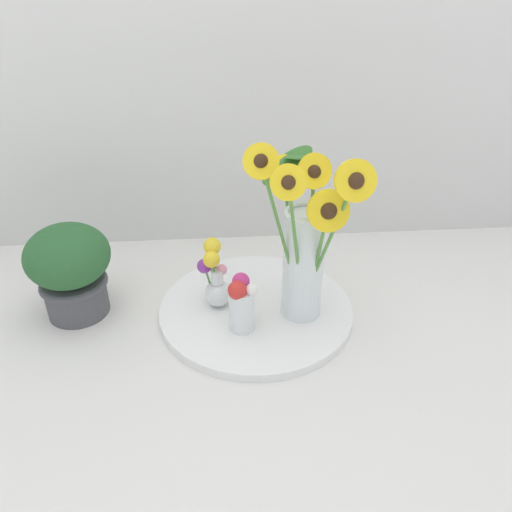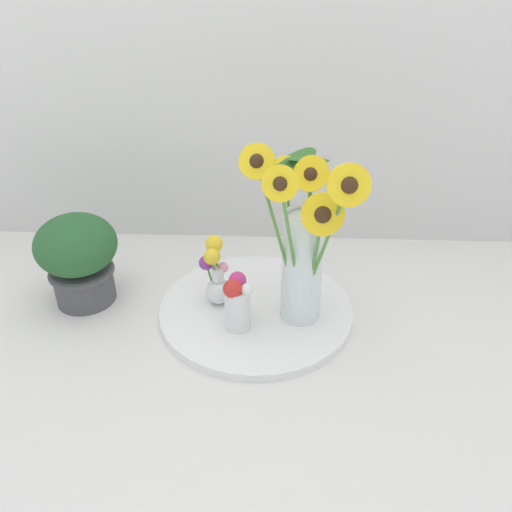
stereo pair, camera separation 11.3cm
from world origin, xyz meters
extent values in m
plane|color=silver|center=(0.00, 0.00, 0.00)|extent=(6.00, 6.00, 0.00)
cylinder|color=white|center=(0.04, 0.10, 0.01)|extent=(0.47, 0.47, 0.02)
cylinder|color=silver|center=(0.14, 0.07, 0.15)|extent=(0.09, 0.09, 0.26)
torus|color=silver|center=(0.14, 0.07, 0.28)|extent=(0.10, 0.10, 0.01)
cylinder|color=#568E42|center=(0.11, 0.02, 0.25)|extent=(0.05, 0.09, 0.29)
cylinder|color=yellow|center=(0.09, -0.02, 0.40)|extent=(0.08, 0.03, 0.08)
sphere|color=#382314|center=(0.09, -0.02, 0.40)|extent=(0.03, 0.03, 0.03)
cylinder|color=#568E42|center=(0.16, 0.03, 0.21)|extent=(0.02, 0.07, 0.23)
cylinder|color=yellow|center=(0.17, -0.01, 0.33)|extent=(0.09, 0.04, 0.09)
sphere|color=#382314|center=(0.17, -0.01, 0.33)|extent=(0.04, 0.04, 0.04)
cylinder|color=#568E42|center=(0.15, 0.05, 0.23)|extent=(0.01, 0.03, 0.33)
cylinder|color=yellow|center=(0.15, 0.04, 0.39)|extent=(0.07, 0.04, 0.06)
sphere|color=#382314|center=(0.15, 0.04, 0.39)|extent=(0.03, 0.03, 0.03)
cylinder|color=#568E42|center=(0.09, 0.05, 0.25)|extent=(0.09, 0.02, 0.32)
cylinder|color=yellow|center=(0.04, 0.04, 0.41)|extent=(0.08, 0.05, 0.08)
sphere|color=#382314|center=(0.04, 0.04, 0.41)|extent=(0.03, 0.03, 0.03)
cylinder|color=#568E42|center=(0.11, 0.11, 0.21)|extent=(0.04, 0.06, 0.29)
cylinder|color=yellow|center=(0.10, 0.14, 0.36)|extent=(0.07, 0.05, 0.06)
sphere|color=#382314|center=(0.10, 0.14, 0.36)|extent=(0.03, 0.03, 0.03)
cylinder|color=#568E42|center=(0.15, 0.04, 0.23)|extent=(0.02, 0.03, 0.32)
cylinder|color=yellow|center=(0.14, 0.03, 0.39)|extent=(0.07, 0.04, 0.06)
sphere|color=#382314|center=(0.14, 0.03, 0.39)|extent=(0.03, 0.03, 0.03)
cylinder|color=#568E42|center=(0.18, 0.01, 0.25)|extent=(0.06, 0.09, 0.29)
cylinder|color=yellow|center=(0.21, -0.03, 0.40)|extent=(0.09, 0.04, 0.09)
sphere|color=#382314|center=(0.21, -0.03, 0.40)|extent=(0.03, 0.03, 0.03)
ellipsoid|color=#38702D|center=(0.11, 0.13, 0.37)|extent=(0.14, 0.12, 0.08)
ellipsoid|color=#38702D|center=(0.14, 0.13, 0.38)|extent=(0.10, 0.05, 0.02)
cylinder|color=white|center=(0.00, 0.02, 0.07)|extent=(0.06, 0.06, 0.10)
cylinder|color=#427533|center=(0.01, 0.03, 0.09)|extent=(0.02, 0.02, 0.08)
sphere|color=white|center=(0.02, 0.02, 0.13)|extent=(0.03, 0.03, 0.03)
cylinder|color=#427533|center=(-0.01, 0.02, 0.09)|extent=(0.01, 0.01, 0.08)
sphere|color=red|center=(-0.01, 0.01, 0.13)|extent=(0.04, 0.04, 0.04)
cylinder|color=#427533|center=(0.00, 0.03, 0.09)|extent=(0.01, 0.02, 0.10)
sphere|color=#C6337A|center=(0.00, 0.04, 0.14)|extent=(0.04, 0.04, 0.04)
sphere|color=white|center=(-0.05, 0.12, 0.05)|extent=(0.06, 0.06, 0.06)
cylinder|color=white|center=(-0.05, 0.12, 0.10)|extent=(0.03, 0.03, 0.03)
cylinder|color=#568E42|center=(-0.06, 0.13, 0.12)|extent=(0.02, 0.02, 0.12)
sphere|color=yellow|center=(-0.06, 0.14, 0.17)|extent=(0.04, 0.04, 0.04)
cylinder|color=#568E42|center=(-0.05, 0.11, 0.08)|extent=(0.02, 0.02, 0.07)
sphere|color=pink|center=(-0.04, 0.12, 0.12)|extent=(0.03, 0.03, 0.03)
cylinder|color=#568E42|center=(-0.06, 0.11, 0.10)|extent=(0.02, 0.01, 0.11)
sphere|color=yellow|center=(-0.06, 0.11, 0.16)|extent=(0.04, 0.04, 0.04)
cylinder|color=#568E42|center=(-0.07, 0.13, 0.09)|extent=(0.02, 0.01, 0.07)
sphere|color=purple|center=(-0.08, 0.13, 0.13)|extent=(0.03, 0.03, 0.03)
cylinder|color=#4C4C51|center=(-0.39, 0.14, 0.05)|extent=(0.14, 0.14, 0.09)
torus|color=#4C4C51|center=(-0.39, 0.14, 0.08)|extent=(0.16, 0.16, 0.02)
ellipsoid|color=#285B2D|center=(-0.39, 0.14, 0.16)|extent=(0.19, 0.19, 0.14)
camera|label=1|loc=(-0.04, -0.86, 0.75)|focal=35.00mm
camera|label=2|loc=(0.08, -0.86, 0.75)|focal=35.00mm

